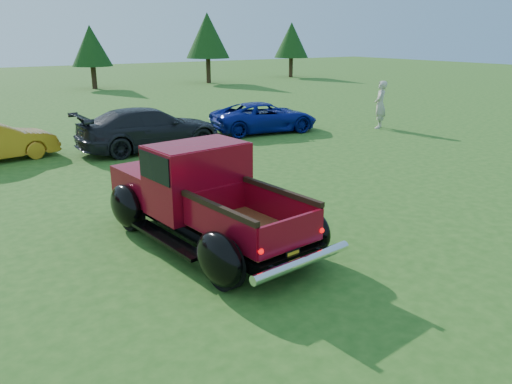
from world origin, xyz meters
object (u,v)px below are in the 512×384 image
Objects in this scene: tree_far_east at (291,40)px; show_car_grey at (150,129)px; tree_east at (207,36)px; spectator at (380,105)px; tree_mid_right at (91,46)px; pickup_truck at (198,194)px; show_car_blue at (265,117)px.

show_car_grey is at bearing -135.67° from tree_far_east.
spectator is (-3.50, -21.91, -2.68)m from tree_east.
pickup_truck is (-6.15, -28.89, -2.10)m from tree_mid_right.
tree_mid_right is 0.92× the size of tree_far_east.
show_car_blue is 2.20× the size of spectator.
spectator reaches higher than show_car_grey.
show_car_blue is 4.90m from spectator.
tree_east is at bearing -34.58° from show_car_grey.
tree_far_east reaches higher than spectator.
pickup_truck is at bearing 162.81° from show_car_grey.
tree_mid_right is 21.53m from show_car_grey.
tree_far_east reaches higher than show_car_blue.
tree_far_east is 0.98× the size of show_car_grey.
tree_far_east is 38.11m from pickup_truck.
tree_mid_right reaches higher than spectator.
show_car_grey is (2.11, 7.86, -0.17)m from pickup_truck.
tree_mid_right is 0.90× the size of show_car_grey.
tree_far_east reaches higher than tree_mid_right.
tree_mid_right is 2.26× the size of spectator.
show_car_grey is at bearing 104.58° from show_car_blue.
spectator is (5.50, -22.41, -2.00)m from tree_mid_right.
tree_far_east is at bearing -156.86° from spectator.
spectator reaches higher than show_car_blue.
show_car_grey is at bearing 68.34° from pickup_truck.
tree_mid_right is 29.61m from pickup_truck.
spectator is at bearing -99.07° from tree_east.
tree_mid_right is at bearing -114.46° from spectator.
show_car_grey is at bearing -122.42° from tree_east.
tree_east is (9.00, -0.50, 0.68)m from tree_mid_right.
tree_mid_right is 23.16m from spectator.
tree_far_east is 26.20m from spectator.
tree_far_east is (18.00, 0.50, 0.27)m from tree_mid_right.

